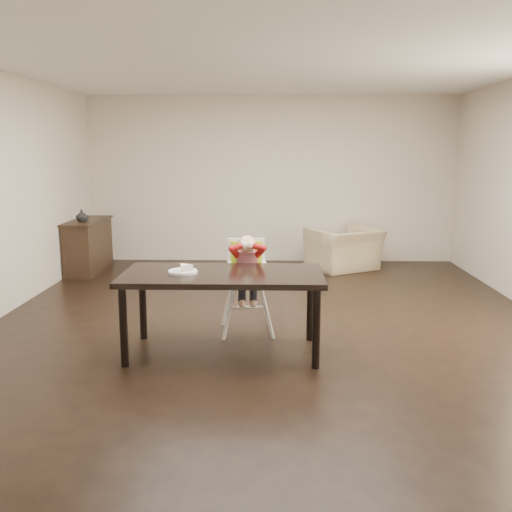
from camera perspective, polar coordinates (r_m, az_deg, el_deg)
The scene contains 8 objects.
ground at distance 6.20m, azimuth 1.42°, elevation -6.65°, with size 7.00×7.00×0.00m, color black.
room_walls at distance 5.92m, azimuth 1.51°, elevation 10.75°, with size 6.02×7.02×2.71m.
dining_table at distance 5.15m, azimuth -3.35°, elevation -2.54°, with size 1.80×0.90×0.75m.
high_chair at distance 5.75m, azimuth -0.92°, elevation -0.80°, with size 0.45×0.45×1.00m.
plate at distance 5.15m, azimuth -7.24°, elevation -1.41°, with size 0.30×0.30×0.08m.
armchair at distance 8.91m, azimuth 8.83°, elevation 1.40°, with size 0.99×0.64×0.87m, color tan.
sideboard at distance 9.06m, azimuth -16.41°, elevation 1.01°, with size 0.44×1.26×0.79m.
vase at distance 8.78m, azimuth -17.03°, elevation 3.84°, with size 0.17×0.18×0.17m, color #99999E.
Camera 1 is at (0.00, -5.92, 1.84)m, focal length 40.00 mm.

